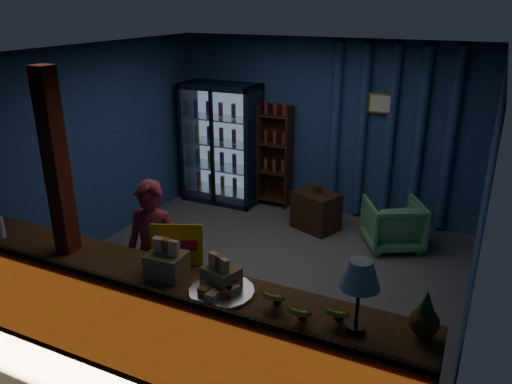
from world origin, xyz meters
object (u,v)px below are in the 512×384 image
(pastry_tray, at_px, (222,290))
(table_lamp, at_px, (360,277))
(shopkeeper, at_px, (154,255))
(green_chair, at_px, (393,224))

(pastry_tray, distance_m, table_lamp, 1.14)
(shopkeeper, height_order, green_chair, shopkeeper)
(green_chair, xyz_separation_m, table_lamp, (0.33, -3.30, 1.05))
(pastry_tray, bearing_deg, table_lamp, -1.05)
(shopkeeper, distance_m, pastry_tray, 1.23)
(shopkeeper, relative_size, table_lamp, 2.79)
(shopkeeper, xyz_separation_m, green_chair, (1.81, 2.72, -0.43))
(pastry_tray, relative_size, table_lamp, 0.94)
(shopkeeper, relative_size, green_chair, 2.12)
(green_chair, bearing_deg, table_lamp, 67.08)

